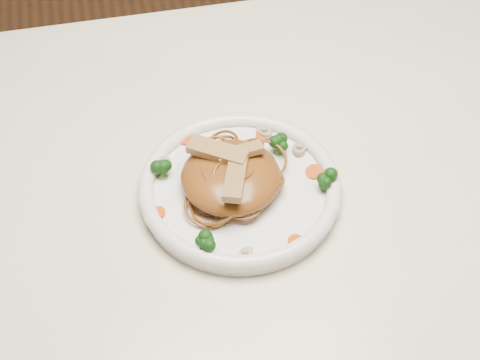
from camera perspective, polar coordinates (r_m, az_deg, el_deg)
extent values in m
cube|color=#F1E9CC|center=(0.93, 3.16, -0.78)|extent=(1.20, 0.80, 0.04)
cylinder|color=brown|center=(1.59, 18.60, 2.78)|extent=(0.06, 0.06, 0.71)
cylinder|color=white|center=(0.89, 0.00, -0.94)|extent=(0.30, 0.30, 0.02)
ellipsoid|color=brown|center=(0.87, -0.74, 0.26)|extent=(0.15, 0.15, 0.04)
cube|color=tan|center=(0.86, 0.01, 2.29)|extent=(0.06, 0.02, 0.01)
cube|color=tan|center=(0.86, -1.82, 2.35)|extent=(0.08, 0.06, 0.01)
cube|color=tan|center=(0.83, -0.40, 0.08)|extent=(0.04, 0.07, 0.01)
cylinder|color=#C83807|center=(0.94, 1.80, 3.61)|extent=(0.02, 0.02, 0.00)
cylinder|color=#C83807|center=(0.86, -6.69, -2.67)|extent=(0.02, 0.02, 0.00)
cylinder|color=#C83807|center=(0.90, 6.07, 0.65)|extent=(0.03, 0.03, 0.00)
cylinder|color=#C83807|center=(0.94, -4.38, 3.30)|extent=(0.02, 0.02, 0.00)
cylinder|color=#C83807|center=(0.83, 4.59, -5.02)|extent=(0.02, 0.02, 0.00)
cylinder|color=tan|center=(0.81, 0.46, -6.07)|extent=(0.03, 0.03, 0.01)
cylinder|color=tan|center=(0.93, 4.83, 2.51)|extent=(0.03, 0.03, 0.01)
cylinder|color=tan|center=(0.91, -6.35, 1.45)|extent=(0.03, 0.03, 0.01)
cylinder|color=tan|center=(0.95, 1.98, 3.92)|extent=(0.04, 0.04, 0.01)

